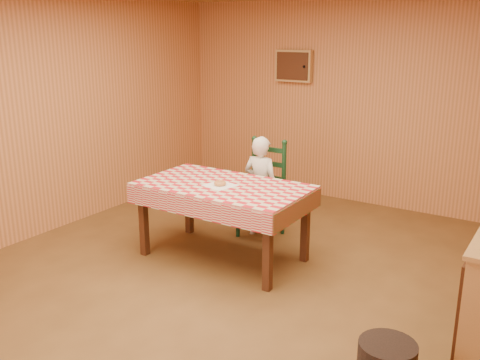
# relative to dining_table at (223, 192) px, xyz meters

# --- Properties ---
(ground) EXTENTS (6.00, 6.00, 0.00)m
(ground) POSITION_rel_dining_table_xyz_m (0.40, -0.52, -0.69)
(ground) COLOR brown
(ground) RESTS_ON ground
(cabin_walls) EXTENTS (5.10, 6.05, 2.65)m
(cabin_walls) POSITION_rel_dining_table_xyz_m (0.40, 0.02, 1.14)
(cabin_walls) COLOR #C97E48
(cabin_walls) RESTS_ON ground
(dining_table) EXTENTS (1.66, 0.96, 0.77)m
(dining_table) POSITION_rel_dining_table_xyz_m (0.00, 0.00, 0.00)
(dining_table) COLOR #462312
(dining_table) RESTS_ON ground
(ladder_chair) EXTENTS (0.44, 0.40, 1.08)m
(ladder_chair) POSITION_rel_dining_table_xyz_m (-0.00, 0.79, -0.18)
(ladder_chair) COLOR black
(ladder_chair) RESTS_ON ground
(seated_child) EXTENTS (0.41, 0.27, 1.12)m
(seated_child) POSITION_rel_dining_table_xyz_m (0.00, 0.73, -0.13)
(seated_child) COLOR silver
(seated_child) RESTS_ON ground
(napkin) EXTENTS (0.31, 0.31, 0.00)m
(napkin) POSITION_rel_dining_table_xyz_m (0.00, -0.05, 0.08)
(napkin) COLOR white
(napkin) RESTS_ON dining_table
(donut) EXTENTS (0.13, 0.13, 0.04)m
(donut) POSITION_rel_dining_table_xyz_m (0.00, -0.05, 0.11)
(donut) COLOR #C38046
(donut) RESTS_ON napkin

